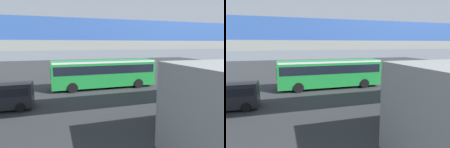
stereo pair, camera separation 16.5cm
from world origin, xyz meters
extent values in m
plane|color=#2D3033|center=(0.00, 0.00, 0.00)|extent=(80.00, 80.00, 0.00)
cube|color=#1E8C38|center=(-0.74, -0.10, 1.72)|extent=(11.50, 2.55, 2.86)
cube|color=black|center=(-0.74, -0.10, 2.23)|extent=(11.04, 2.59, 0.90)
cube|color=white|center=(-0.74, -0.10, 3.03)|extent=(11.27, 2.58, 0.20)
cube|color=black|center=(5.03, -0.10, 2.06)|extent=(0.04, 2.24, 1.20)
cylinder|color=black|center=(2.94, 1.18, 0.52)|extent=(1.04, 0.30, 1.04)
cylinder|color=black|center=(2.94, -1.37, 0.52)|extent=(1.04, 0.30, 1.04)
cylinder|color=black|center=(-4.42, 1.18, 0.52)|extent=(1.04, 0.30, 1.04)
cylinder|color=black|center=(-4.42, -1.37, 0.52)|extent=(1.04, 0.30, 1.04)
cylinder|color=black|center=(7.16, 5.67, 0.34)|extent=(0.68, 0.22, 0.68)
cylinder|color=black|center=(7.16, 3.72, 0.34)|extent=(0.68, 0.22, 0.68)
torus|color=black|center=(-9.00, 4.06, 0.36)|extent=(0.72, 0.06, 0.72)
torus|color=black|center=(-10.05, 4.06, 0.36)|extent=(0.72, 0.06, 0.72)
cube|color=blue|center=(-9.52, 4.06, 0.54)|extent=(0.89, 0.04, 0.04)
cylinder|color=blue|center=(-9.71, 4.06, 0.74)|extent=(0.03, 0.03, 0.40)
cube|color=black|center=(-9.71, 4.06, 0.94)|extent=(0.20, 0.08, 0.04)
cylinder|color=blue|center=(-9.12, 4.06, 0.91)|extent=(0.02, 0.44, 0.02)
torus|color=black|center=(-8.44, 2.56, 0.36)|extent=(0.72, 0.06, 0.72)
torus|color=black|center=(-9.49, 2.56, 0.36)|extent=(0.72, 0.06, 0.72)
cube|color=red|center=(-8.97, 2.56, 0.54)|extent=(0.89, 0.04, 0.04)
cylinder|color=red|center=(-9.16, 2.56, 0.74)|extent=(0.03, 0.03, 0.40)
cube|color=black|center=(-9.16, 2.56, 0.94)|extent=(0.20, 0.08, 0.04)
cylinder|color=red|center=(-8.57, 2.56, 0.91)|extent=(0.02, 0.44, 0.02)
torus|color=black|center=(-9.02, 5.50, 0.36)|extent=(0.72, 0.06, 0.72)
torus|color=black|center=(-10.07, 5.50, 0.36)|extent=(0.72, 0.06, 0.72)
cube|color=orange|center=(-9.54, 5.50, 0.54)|extent=(0.89, 0.04, 0.04)
cylinder|color=orange|center=(-9.73, 5.50, 0.74)|extent=(0.03, 0.03, 0.40)
cube|color=black|center=(-9.73, 5.50, 0.94)|extent=(0.20, 0.08, 0.04)
cylinder|color=orange|center=(-9.14, 5.50, 0.91)|extent=(0.02, 0.44, 0.02)
cylinder|color=#2D2D38|center=(-7.07, 4.09, 0.42)|extent=(0.32, 0.32, 0.85)
cylinder|color=maroon|center=(-7.07, 4.09, 1.20)|extent=(0.38, 0.38, 0.70)
sphere|color=tan|center=(-7.07, 4.09, 1.68)|extent=(0.22, 0.22, 0.22)
cylinder|color=slate|center=(2.45, -4.19, 1.40)|extent=(0.08, 0.08, 2.80)
cube|color=blue|center=(2.45, -4.19, 2.50)|extent=(0.04, 0.60, 0.60)
cube|color=silver|center=(-4.00, -3.21, 0.00)|extent=(2.00, 0.20, 0.01)
cube|color=silver|center=(0.00, -3.21, 0.00)|extent=(2.00, 0.20, 0.01)
cube|color=silver|center=(4.00, -3.21, 0.00)|extent=(2.00, 0.20, 0.01)
cube|color=gray|center=(0.00, 9.34, 4.90)|extent=(24.24, 2.60, 0.50)
cube|color=#3359A5|center=(0.00, 8.09, 5.70)|extent=(24.24, 0.08, 1.10)
cube|color=#3359A5|center=(0.00, 10.59, 5.70)|extent=(24.24, 0.08, 1.10)
camera|label=1|loc=(4.59, 20.24, 4.99)|focal=30.07mm
camera|label=2|loc=(4.43, 20.28, 4.99)|focal=30.07mm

